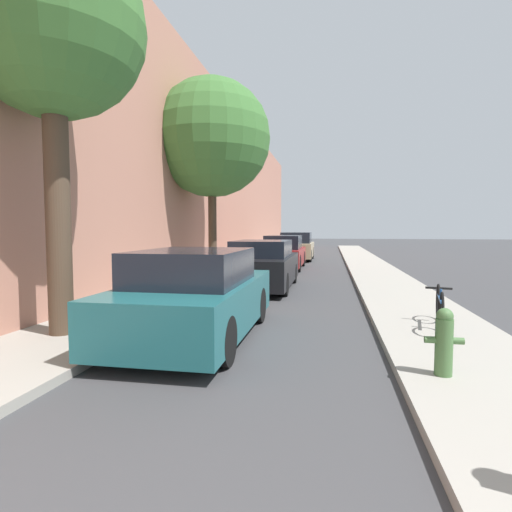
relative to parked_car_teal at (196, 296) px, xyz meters
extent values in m
plane|color=#3D3D3F|center=(1.02, 9.23, -0.69)|extent=(120.00, 120.00, 0.00)
cube|color=#9E998E|center=(-1.88, 9.23, -0.63)|extent=(2.00, 52.00, 0.12)
cube|color=#9E998E|center=(3.92, 9.23, -0.63)|extent=(2.00, 52.00, 0.12)
cube|color=tan|center=(-3.23, 9.23, 3.42)|extent=(0.70, 52.00, 8.21)
cylinder|color=black|center=(-0.78, 1.29, -0.36)|extent=(0.22, 0.66, 0.66)
cylinder|color=black|center=(0.78, 1.29, -0.36)|extent=(0.22, 0.66, 0.66)
cylinder|color=black|center=(-0.78, -1.22, -0.36)|extent=(0.22, 0.66, 0.66)
cylinder|color=black|center=(0.78, -1.22, -0.36)|extent=(0.22, 0.66, 0.66)
cube|color=#1E6066|center=(0.00, 0.04, -0.13)|extent=(1.78, 4.05, 0.74)
cube|color=black|center=(0.00, -0.12, 0.50)|extent=(1.57, 2.11, 0.52)
cylinder|color=black|center=(-0.61, 7.03, -0.37)|extent=(0.22, 0.63, 0.63)
cylinder|color=black|center=(0.93, 7.03, -0.37)|extent=(0.22, 0.63, 0.63)
cylinder|color=black|center=(-0.61, 4.36, -0.37)|extent=(0.22, 0.63, 0.63)
cylinder|color=black|center=(0.93, 4.36, -0.37)|extent=(0.22, 0.63, 0.63)
cube|color=black|center=(0.16, 5.70, -0.12)|extent=(1.76, 4.30, 0.80)
cube|color=black|center=(0.16, 5.53, 0.52)|extent=(1.55, 2.24, 0.47)
cylinder|color=black|center=(-0.64, 13.13, -0.33)|extent=(0.22, 0.71, 0.71)
cylinder|color=black|center=(0.83, 13.13, -0.33)|extent=(0.22, 0.71, 0.71)
cylinder|color=black|center=(-0.64, 10.44, -0.33)|extent=(0.22, 0.71, 0.71)
cylinder|color=black|center=(0.83, 10.44, -0.33)|extent=(0.22, 0.71, 0.71)
cube|color=maroon|center=(0.09, 11.78, -0.14)|extent=(1.67, 4.35, 0.71)
cube|color=black|center=(0.09, 11.61, 0.51)|extent=(1.47, 2.26, 0.59)
cylinder|color=black|center=(-0.56, 18.21, -0.34)|extent=(0.22, 0.70, 0.70)
cylinder|color=black|center=(1.04, 18.21, -0.34)|extent=(0.22, 0.70, 0.70)
cylinder|color=black|center=(-0.56, 15.64, -0.34)|extent=(0.22, 0.70, 0.70)
cylinder|color=black|center=(1.04, 15.64, -0.34)|extent=(0.22, 0.70, 0.70)
cube|color=tan|center=(0.24, 16.92, -0.10)|extent=(1.82, 4.14, 0.80)
cube|color=black|center=(0.24, 16.76, 0.60)|extent=(1.60, 2.15, 0.60)
cylinder|color=#4C3A2B|center=(-2.05, -0.54, 1.43)|extent=(0.37, 0.37, 3.99)
sphere|color=#3D7033|center=(-2.05, -0.54, 4.19)|extent=(2.81, 2.81, 2.81)
cylinder|color=#4C3A2B|center=(-1.84, 7.12, 1.25)|extent=(0.28, 0.28, 3.63)
sphere|color=#3D7033|center=(-1.84, 7.12, 4.15)|extent=(3.95, 3.95, 3.95)
cylinder|color=#47703D|center=(3.41, -1.39, -0.24)|extent=(0.19, 0.19, 0.65)
sphere|color=#47703D|center=(3.41, -1.39, 0.11)|extent=(0.18, 0.18, 0.18)
cylinder|color=#47703D|center=(3.26, -1.39, -0.17)|extent=(0.13, 0.08, 0.08)
cylinder|color=#47703D|center=(3.55, -1.39, -0.17)|extent=(0.13, 0.08, 0.08)
torus|color=black|center=(4.05, 1.48, -0.23)|extent=(0.17, 0.67, 0.67)
torus|color=black|center=(3.87, 0.53, -0.23)|extent=(0.17, 0.67, 0.67)
cube|color=#235193|center=(3.96, 1.01, -0.08)|extent=(0.19, 0.81, 0.04)
cylinder|color=#235193|center=(3.93, 0.83, 0.01)|extent=(0.04, 0.04, 0.18)
cube|color=black|center=(4.04, 1.41, 0.04)|extent=(0.44, 0.12, 0.04)
camera|label=1|loc=(2.13, -6.17, 1.09)|focal=28.28mm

